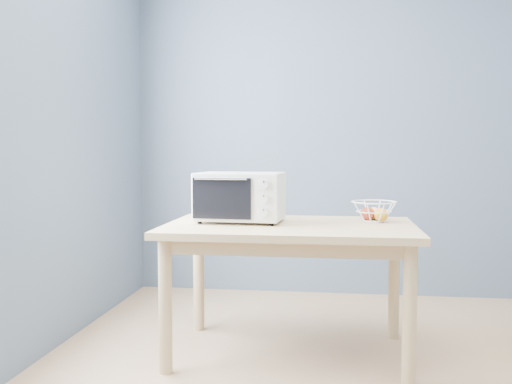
# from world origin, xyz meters

# --- Properties ---
(room) EXTENTS (4.01, 4.51, 2.61)m
(room) POSITION_xyz_m (0.00, 0.00, 1.30)
(room) COLOR tan
(room) RESTS_ON ground
(dining_table) EXTENTS (1.40, 0.90, 0.75)m
(dining_table) POSITION_xyz_m (-0.62, 0.79, 0.65)
(dining_table) COLOR tan
(dining_table) RESTS_ON ground
(toaster_oven) EXTENTS (0.51, 0.38, 0.29)m
(toaster_oven) POSITION_xyz_m (-0.94, 0.84, 0.90)
(toaster_oven) COLOR white
(toaster_oven) RESTS_ON dining_table
(fruit_basket) EXTENTS (0.35, 0.35, 0.12)m
(fruit_basket) POSITION_xyz_m (-0.15, 0.96, 0.81)
(fruit_basket) COLOR white
(fruit_basket) RESTS_ON dining_table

